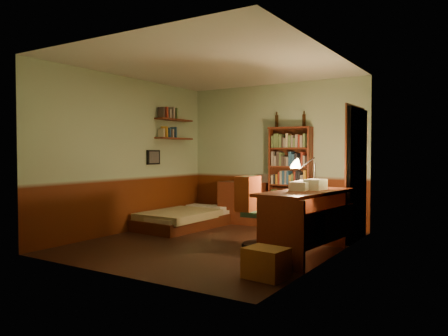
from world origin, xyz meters
The scene contains 24 objects.
floor centered at (0.00, 0.00, -0.01)m, with size 3.50×4.00×0.02m, color black.
ceiling centered at (0.00, 0.00, 2.61)m, with size 3.50×4.00×0.02m, color silver.
wall_back centered at (0.00, 2.01, 1.30)m, with size 3.50×0.02×2.60m, color #A0B893.
wall_left centered at (-1.76, 0.00, 1.30)m, with size 0.02×4.00×2.60m, color #A0B893.
wall_right centered at (1.76, 0.00, 1.30)m, with size 0.02×4.00×2.60m, color #A0B893.
wall_front centered at (0.00, -2.01, 1.30)m, with size 3.50×0.02×2.60m, color #A0B893.
doorway centered at (1.72, 1.30, 1.00)m, with size 0.06×0.90×2.00m, color black.
door_trim centered at (1.69, 1.30, 1.00)m, with size 0.02×0.98×2.08m, color #3E190C.
bed centered at (-1.19, 0.83, 0.26)m, with size 0.94×1.77×0.52m, color #838950.
dresser centered at (-0.52, 1.76, 0.39)m, with size 0.88×0.44×0.79m, color #562211.
mini_stereo centered at (-0.08, 1.89, 0.86)m, with size 0.28×0.22×0.15m, color #B2B2B7.
bookshelf centered at (0.38, 1.85, 0.89)m, with size 0.77×0.24×1.79m, color #562211.
bottle_left centered at (0.07, 1.96, 1.90)m, with size 0.06×0.06×0.23m, color black.
bottle_right centered at (0.60, 1.96, 1.90)m, with size 0.06×0.06×0.22m, color black.
desk centered at (1.44, -0.07, 0.42)m, with size 0.65×1.57×0.84m, color #562211.
paper_stack centered at (1.31, 0.24, 0.90)m, with size 0.21×0.28×0.11m, color silver.
desk_lamp centered at (1.31, 0.60, 1.19)m, with size 0.21×0.21×0.69m, color black.
office_chair centered at (0.70, 0.11, 0.44)m, with size 0.44×0.39×0.88m, color #305438.
red_jacket centered at (0.79, 0.12, 1.13)m, with size 0.23×0.42×0.49m, color #A3421E.
wall_shelf_lower centered at (-1.64, 1.10, 1.60)m, with size 0.20×0.90×0.03m, color #562211.
wall_shelf_upper centered at (-1.64, 1.10, 1.95)m, with size 0.20×0.90×0.03m, color #562211.
framed_picture centered at (-1.72, 0.60, 1.25)m, with size 0.04×0.32×0.26m, color black.
cardboard_box_a centered at (1.46, -1.23, 0.16)m, with size 0.43×0.34×0.32m, color olive.
cardboard_box_b centered at (1.41, -0.83, 0.11)m, with size 0.32×0.26×0.22m, color olive.
Camera 1 is at (3.52, -5.35, 1.33)m, focal length 35.00 mm.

